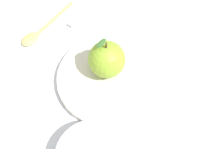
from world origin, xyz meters
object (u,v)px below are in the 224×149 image
Objects in this scene: dinner_plate at (112,77)px; knife at (70,26)px; spoon at (36,34)px; linen_napkin at (186,103)px; apple at (107,59)px.

knife is at bearing -39.02° from dinner_plate.
knife is (0.15, -0.12, -0.01)m from dinner_plate.
dinner_plate is 0.19m from knife.
spoon is 1.25× the size of linen_napkin.
dinner_plate is at bearing 140.98° from knife.
spoon is at bearing -16.59° from apple.
linen_napkin is (-0.38, 0.08, -0.00)m from spoon.
spoon reaches higher than linen_napkin.
dinner_plate reaches higher than knife.
knife is 1.32× the size of linen_napkin.
dinner_plate is at bearing -4.23° from linen_napkin.
knife is 0.34m from linen_napkin.
linen_napkin is at bearing 175.77° from dinner_plate.
apple is at bearing 140.55° from knife.
knife is 0.09m from spoon.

